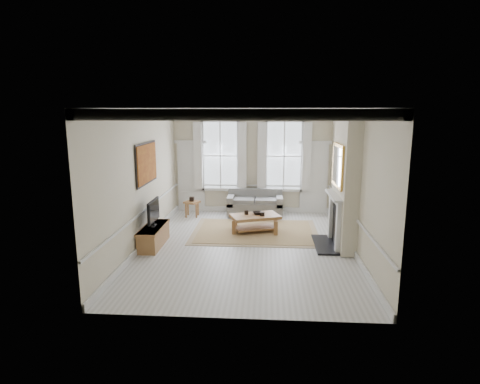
# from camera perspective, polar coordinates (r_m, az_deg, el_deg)

# --- Properties ---
(floor) EXTENTS (7.20, 7.20, 0.00)m
(floor) POSITION_cam_1_polar(r_m,az_deg,el_deg) (10.22, 0.90, -7.72)
(floor) COLOR #B7B5AD
(floor) RESTS_ON ground
(ceiling) EXTENTS (7.20, 7.20, 0.00)m
(ceiling) POSITION_cam_1_polar(r_m,az_deg,el_deg) (9.65, 0.97, 11.72)
(ceiling) COLOR white
(ceiling) RESTS_ON back_wall
(back_wall) EXTENTS (5.20, 0.00, 5.20)m
(back_wall) POSITION_cam_1_polar(r_m,az_deg,el_deg) (13.35, 1.72, 4.33)
(back_wall) COLOR beige
(back_wall) RESTS_ON floor
(left_wall) EXTENTS (0.00, 7.20, 7.20)m
(left_wall) POSITION_cam_1_polar(r_m,az_deg,el_deg) (10.25, -13.74, 1.83)
(left_wall) COLOR beige
(left_wall) RESTS_ON floor
(right_wall) EXTENTS (0.00, 7.20, 7.20)m
(right_wall) POSITION_cam_1_polar(r_m,az_deg,el_deg) (10.00, 15.98, 1.48)
(right_wall) COLOR beige
(right_wall) RESTS_ON floor
(window_left) EXTENTS (1.26, 0.20, 2.20)m
(window_left) POSITION_cam_1_polar(r_m,az_deg,el_deg) (13.36, -2.80, 5.19)
(window_left) COLOR #B2BCC6
(window_left) RESTS_ON back_wall
(window_right) EXTENTS (1.26, 0.20, 2.20)m
(window_right) POSITION_cam_1_polar(r_m,az_deg,el_deg) (13.28, 6.27, 5.10)
(window_right) COLOR #B2BCC6
(window_right) RESTS_ON back_wall
(door_left) EXTENTS (0.90, 0.08, 2.30)m
(door_left) POSITION_cam_1_polar(r_m,az_deg,el_deg) (13.62, -6.95, 2.05)
(door_left) COLOR silver
(door_left) RESTS_ON floor
(door_right) EXTENTS (0.90, 0.08, 2.30)m
(door_right) POSITION_cam_1_polar(r_m,az_deg,el_deg) (13.47, 10.46, 1.84)
(door_right) COLOR silver
(door_right) RESTS_ON floor
(painting) EXTENTS (0.05, 1.66, 1.06)m
(painting) POSITION_cam_1_polar(r_m,az_deg,el_deg) (10.47, -13.14, 4.00)
(painting) COLOR #A9651D
(painting) RESTS_ON left_wall
(chimney_breast) EXTENTS (0.35, 1.70, 3.38)m
(chimney_breast) POSITION_cam_1_polar(r_m,az_deg,el_deg) (10.16, 14.79, 1.70)
(chimney_breast) COLOR beige
(chimney_breast) RESTS_ON floor
(hearth) EXTENTS (0.55, 1.50, 0.05)m
(hearth) POSITION_cam_1_polar(r_m,az_deg,el_deg) (10.50, 12.02, -7.31)
(hearth) COLOR black
(hearth) RESTS_ON floor
(fireplace) EXTENTS (0.21, 1.45, 1.33)m
(fireplace) POSITION_cam_1_polar(r_m,az_deg,el_deg) (10.32, 13.28, -3.58)
(fireplace) COLOR silver
(fireplace) RESTS_ON floor
(mirror) EXTENTS (0.06, 1.26, 1.06)m
(mirror) POSITION_cam_1_polar(r_m,az_deg,el_deg) (10.07, 13.69, 3.68)
(mirror) COLOR gold
(mirror) RESTS_ON chimney_breast
(sofa) EXTENTS (1.78, 0.86, 0.84)m
(sofa) POSITION_cam_1_polar(r_m,az_deg,el_deg) (13.10, 2.15, -1.79)
(sofa) COLOR slate
(sofa) RESTS_ON floor
(side_table) EXTENTS (0.55, 0.55, 0.50)m
(side_table) POSITION_cam_1_polar(r_m,az_deg,el_deg) (13.01, -6.84, -1.77)
(side_table) COLOR brown
(side_table) RESTS_ON floor
(rug) EXTENTS (3.50, 2.60, 0.02)m
(rug) POSITION_cam_1_polar(r_m,az_deg,el_deg) (11.38, 2.16, -5.63)
(rug) COLOR #A38954
(rug) RESTS_ON floor
(coffee_table) EXTENTS (1.50, 1.18, 0.49)m
(coffee_table) POSITION_cam_1_polar(r_m,az_deg,el_deg) (11.27, 2.17, -3.69)
(coffee_table) COLOR brown
(coffee_table) RESTS_ON rug
(ceramic_pot_a) EXTENTS (0.12, 0.12, 0.12)m
(ceramic_pot_a) POSITION_cam_1_polar(r_m,az_deg,el_deg) (11.29, 0.92, -2.92)
(ceramic_pot_a) COLOR black
(ceramic_pot_a) RESTS_ON coffee_table
(ceramic_pot_b) EXTENTS (0.13, 0.13, 0.09)m
(ceramic_pot_b) POSITION_cam_1_polar(r_m,az_deg,el_deg) (11.19, 3.20, -3.13)
(ceramic_pot_b) COLOR black
(ceramic_pot_b) RESTS_ON coffee_table
(bowl) EXTENTS (0.32, 0.32, 0.07)m
(bowl) POSITION_cam_1_polar(r_m,az_deg,el_deg) (11.34, 2.45, -3.00)
(bowl) COLOR black
(bowl) RESTS_ON coffee_table
(tv_stand) EXTENTS (0.46, 1.42, 0.51)m
(tv_stand) POSITION_cam_1_polar(r_m,az_deg,el_deg) (10.41, -12.18, -6.15)
(tv_stand) COLOR brown
(tv_stand) RESTS_ON floor
(tv) EXTENTS (0.08, 0.90, 0.68)m
(tv) POSITION_cam_1_polar(r_m,az_deg,el_deg) (10.23, -12.21, -2.68)
(tv) COLOR black
(tv) RESTS_ON tv_stand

